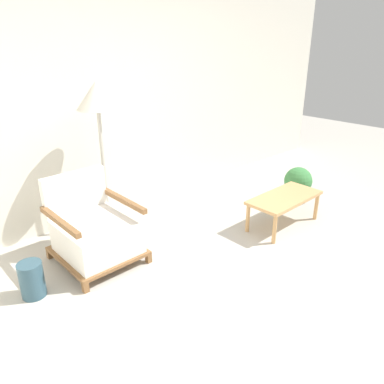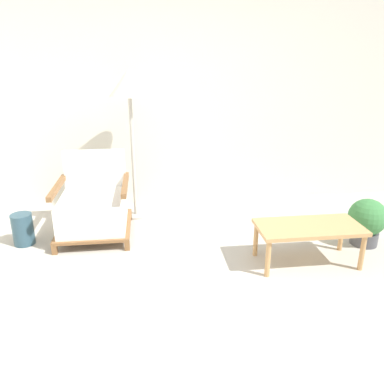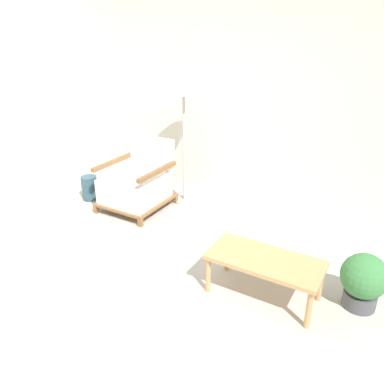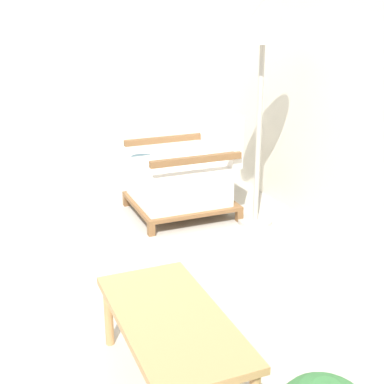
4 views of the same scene
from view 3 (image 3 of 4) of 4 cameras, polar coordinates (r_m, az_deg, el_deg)
name	(u,v)px [view 3 (image 3 of 4)]	position (r m, az deg, el deg)	size (l,w,h in m)	color
ground_plane	(130,298)	(3.32, -9.44, -15.66)	(14.00, 14.00, 0.00)	#B7B2A8
wall_back	(247,96)	(4.65, 8.40, 14.30)	(8.00, 0.06, 2.70)	silver
armchair	(137,184)	(4.70, -8.38, 1.15)	(0.73, 0.79, 0.84)	brown
floor_lamp	(184,89)	(4.52, -1.30, 15.45)	(0.43, 0.43, 1.66)	#B7B2A8
coffee_table	(265,263)	(3.18, 11.03, -10.59)	(0.93, 0.45, 0.37)	tan
vase	(90,188)	(5.10, -15.33, 0.61)	(0.21, 0.21, 0.32)	#2D4C5B
potted_plant	(364,280)	(3.34, 24.68, -12.06)	(0.37, 0.37, 0.48)	#4C4C51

